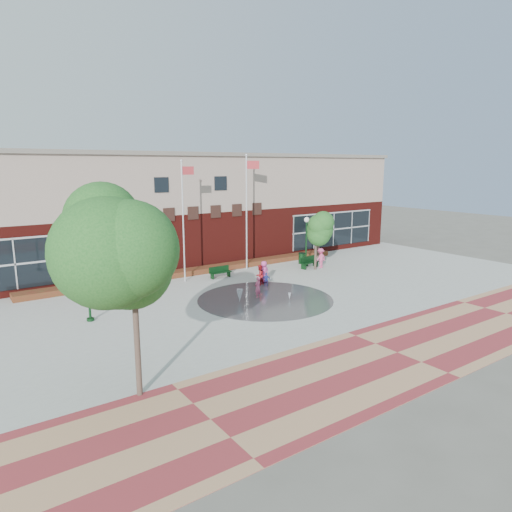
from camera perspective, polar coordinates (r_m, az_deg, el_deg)
ground at (r=26.21m, az=5.05°, el=-6.99°), size 120.00×120.00×0.00m
plaza_concrete at (r=29.24m, az=0.00°, el=-4.99°), size 46.00×18.00×0.01m
paver_band at (r=21.67m, az=17.25°, el=-11.47°), size 46.00×6.00×0.01m
splash_pad at (r=28.46m, az=1.16°, el=-5.46°), size 8.40×8.40×0.01m
library_building at (r=40.03m, az=-11.18°, el=5.98°), size 44.40×10.40×9.20m
flower_bed at (r=35.53m, az=-7.04°, el=-2.14°), size 26.00×1.20×0.40m
flagpole_left at (r=32.34m, az=-9.04°, el=5.08°), size 1.01×0.16×8.59m
flagpole_right at (r=35.90m, az=-1.11°, el=6.27°), size 1.06×0.47×9.06m
lamp_left at (r=25.54m, az=-20.35°, el=-2.29°), size 0.43×0.43×4.05m
lamp_right at (r=37.47m, az=6.31°, el=2.52°), size 0.43×0.43×4.07m
bench_left at (r=29.78m, az=-18.01°, el=-4.67°), size 1.90×0.99×0.92m
bench_mid at (r=33.84m, az=-4.48°, el=-2.29°), size 1.70×0.49×0.85m
bench_right at (r=37.20m, az=6.68°, el=-1.04°), size 1.95×0.86×0.95m
trash_can at (r=38.68m, az=5.73°, el=-0.28°), size 0.57×0.57×0.94m
tree_big_left at (r=16.06m, az=-15.27°, el=1.55°), size 4.90×4.90×7.83m
tree_mid at (r=36.12m, az=7.54°, el=3.52°), size 2.75×2.75×4.64m
tree_small_right at (r=40.69m, az=7.86°, el=3.51°), size 2.22×2.22×3.80m
water_jet_a at (r=27.87m, az=-2.05°, el=-5.83°), size 0.41×0.41×0.79m
water_jet_b at (r=28.40m, az=4.20°, el=-5.53°), size 0.19×0.19×0.43m
child_splash at (r=28.58m, az=0.22°, el=-3.95°), size 0.58×0.48×1.38m
adult_red at (r=31.53m, az=0.45°, el=-2.43°), size 0.84×0.74×1.45m
adult_pink at (r=32.24m, az=1.00°, el=-2.01°), size 0.83×0.59×1.58m
child_blue at (r=31.33m, az=1.30°, el=-2.97°), size 0.58×0.55×0.97m
person_bench at (r=37.21m, az=8.07°, el=-0.27°), size 1.13×0.75×1.64m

